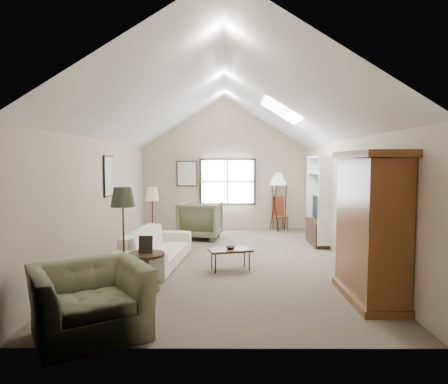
{
  "coord_description": "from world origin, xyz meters",
  "views": [
    {
      "loc": [
        0.03,
        -8.24,
        2.04
      ],
      "look_at": [
        0.0,
        0.4,
        1.4
      ],
      "focal_mm": 32.0,
      "sensor_mm": 36.0,
      "label": 1
    }
  ],
  "objects_px": {
    "side_table": "(146,272)",
    "armchair_near": "(90,301)",
    "armchair_far": "(200,220)",
    "coffee_table": "(230,260)",
    "sofa": "(157,247)",
    "side_chair": "(280,214)",
    "armoire": "(371,226)"
  },
  "relations": [
    {
      "from": "coffee_table",
      "to": "side_chair",
      "type": "height_order",
      "value": "side_chair"
    },
    {
      "from": "coffee_table",
      "to": "side_chair",
      "type": "distance_m",
      "value": 4.77
    },
    {
      "from": "armchair_near",
      "to": "armchair_far",
      "type": "xyz_separation_m",
      "value": [
        0.93,
        6.02,
        0.08
      ]
    },
    {
      "from": "side_table",
      "to": "side_chair",
      "type": "distance_m",
      "value": 6.42
    },
    {
      "from": "armoire",
      "to": "sofa",
      "type": "relative_size",
      "value": 0.91
    },
    {
      "from": "armchair_near",
      "to": "coffee_table",
      "type": "height_order",
      "value": "armchair_near"
    },
    {
      "from": "side_chair",
      "to": "sofa",
      "type": "bearing_deg",
      "value": -142.65
    },
    {
      "from": "sofa",
      "to": "coffee_table",
      "type": "relative_size",
      "value": 3.03
    },
    {
      "from": "sofa",
      "to": "side_chair",
      "type": "xyz_separation_m",
      "value": [
        3.02,
        4.11,
        0.15
      ]
    },
    {
      "from": "side_table",
      "to": "armchair_near",
      "type": "bearing_deg",
      "value": -101.51
    },
    {
      "from": "armoire",
      "to": "side_chair",
      "type": "distance_m",
      "value": 6.15
    },
    {
      "from": "side_table",
      "to": "sofa",
      "type": "bearing_deg",
      "value": 93.58
    },
    {
      "from": "armoire",
      "to": "armchair_far",
      "type": "height_order",
      "value": "armoire"
    },
    {
      "from": "side_table",
      "to": "side_chair",
      "type": "bearing_deg",
      "value": 62.87
    },
    {
      "from": "armchair_far",
      "to": "coffee_table",
      "type": "bearing_deg",
      "value": 113.14
    },
    {
      "from": "armchair_far",
      "to": "armchair_near",
      "type": "bearing_deg",
      "value": 90.75
    },
    {
      "from": "armoire",
      "to": "side_chair",
      "type": "xyz_separation_m",
      "value": [
        -0.49,
        6.1,
        -0.6
      ]
    },
    {
      "from": "armoire",
      "to": "armchair_near",
      "type": "height_order",
      "value": "armoire"
    },
    {
      "from": "side_chair",
      "to": "armchair_near",
      "type": "bearing_deg",
      "value": -130.19
    },
    {
      "from": "sofa",
      "to": "armchair_far",
      "type": "height_order",
      "value": "armchair_far"
    },
    {
      "from": "sofa",
      "to": "coffee_table",
      "type": "bearing_deg",
      "value": -98.89
    },
    {
      "from": "sofa",
      "to": "side_table",
      "type": "height_order",
      "value": "sofa"
    },
    {
      "from": "sofa",
      "to": "armchair_far",
      "type": "bearing_deg",
      "value": -8.03
    },
    {
      "from": "coffee_table",
      "to": "armchair_near",
      "type": "bearing_deg",
      "value": -120.68
    },
    {
      "from": "armchair_far",
      "to": "side_chair",
      "type": "xyz_separation_m",
      "value": [
        2.33,
        1.34,
        0.01
      ]
    },
    {
      "from": "coffee_table",
      "to": "side_chair",
      "type": "bearing_deg",
      "value": 70.82
    },
    {
      "from": "armchair_near",
      "to": "side_table",
      "type": "height_order",
      "value": "armchair_near"
    },
    {
      "from": "armoire",
      "to": "armchair_far",
      "type": "xyz_separation_m",
      "value": [
        -2.82,
        4.76,
        -0.61
      ]
    },
    {
      "from": "side_chair",
      "to": "side_table",
      "type": "bearing_deg",
      "value": -133.42
    },
    {
      "from": "side_chair",
      "to": "armoire",
      "type": "bearing_deg",
      "value": -101.69
    },
    {
      "from": "sofa",
      "to": "side_table",
      "type": "relative_size",
      "value": 3.99
    },
    {
      "from": "coffee_table",
      "to": "armoire",
      "type": "bearing_deg",
      "value": -37.93
    }
  ]
}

